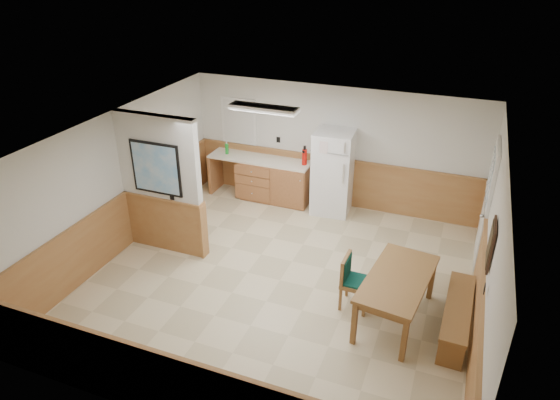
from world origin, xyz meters
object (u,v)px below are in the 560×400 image
at_px(dining_table, 398,283).
at_px(dining_bench, 458,311).
at_px(fire_extinguisher, 305,156).
at_px(soap_bottle, 227,149).
at_px(dining_chair, 351,278).
at_px(refrigerator, 333,173).

distance_m(dining_table, dining_bench, 0.91).
bearing_deg(fire_extinguisher, dining_bench, -53.20).
distance_m(fire_extinguisher, soap_bottle, 1.74).
relative_size(dining_chair, fire_extinguisher, 2.11).
xyz_separation_m(refrigerator, soap_bottle, (-2.36, 0.04, 0.16)).
bearing_deg(dining_table, dining_bench, 12.30).
relative_size(dining_table, fire_extinguisher, 4.23).
bearing_deg(dining_table, dining_chair, 179.58).
distance_m(refrigerator, dining_table, 3.42).
bearing_deg(dining_bench, dining_chair, -179.07).
bearing_deg(dining_bench, dining_table, -173.39).
bearing_deg(dining_table, refrigerator, 128.82).
height_order(refrigerator, dining_bench, refrigerator).
relative_size(refrigerator, dining_table, 1.00).
xyz_separation_m(fire_extinguisher, soap_bottle, (-1.74, -0.04, -0.06)).
distance_m(dining_chair, soap_bottle, 4.52).
bearing_deg(dining_chair, dining_table, -5.89).
distance_m(dining_table, soap_bottle, 5.10).
xyz_separation_m(dining_bench, fire_extinguisher, (-3.27, 2.91, 0.73)).
xyz_separation_m(dining_table, fire_extinguisher, (-2.41, 2.98, 0.42)).
xyz_separation_m(dining_table, soap_bottle, (-4.15, 2.94, 0.36)).
height_order(dining_table, soap_bottle, soap_bottle).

